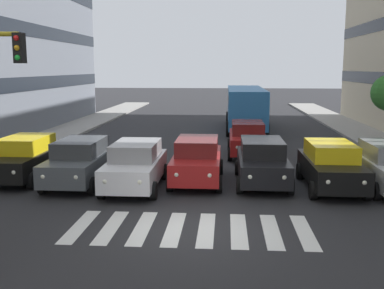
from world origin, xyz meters
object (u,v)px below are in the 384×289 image
at_px(car_2, 262,161).
at_px(car_1, 331,165).
at_px(bus_behind_traffic, 245,104).
at_px(car_3, 197,160).
at_px(car_4, 136,165).
at_px(car_6, 25,158).
at_px(car_5, 80,161).
at_px(car_row2_0, 248,138).

bearing_deg(car_2, car_1, 167.88).
distance_m(car_2, bus_behind_traffic, 16.04).
bearing_deg(car_2, car_3, -2.73).
relative_size(car_2, car_4, 1.00).
relative_size(car_6, bus_behind_traffic, 0.42).
relative_size(car_4, bus_behind_traffic, 0.42).
xyz_separation_m(car_4, car_5, (2.28, -0.51, 0.00)).
distance_m(car_3, car_6, 6.95).
bearing_deg(car_row2_0, car_6, 32.20).
xyz_separation_m(car_1, car_6, (11.96, -0.61, 0.00)).
relative_size(car_4, car_row2_0, 1.00).
distance_m(car_1, car_4, 7.26).
bearing_deg(car_6, car_2, 179.56).
bearing_deg(car_6, bus_behind_traffic, -120.73).
height_order(car_1, bus_behind_traffic, bus_behind_traffic).
relative_size(car_2, car_5, 1.00).
bearing_deg(car_4, bus_behind_traffic, -105.62).
distance_m(car_4, bus_behind_traffic, 17.68).
relative_size(car_3, car_5, 1.00).
height_order(car_row2_0, bus_behind_traffic, bus_behind_traffic).
xyz_separation_m(car_3, bus_behind_traffic, (-2.53, -15.89, 0.97)).
xyz_separation_m(car_1, bus_behind_traffic, (2.49, -16.54, 0.97)).
xyz_separation_m(car_row2_0, bus_behind_traffic, (-0.29, -10.15, 0.97)).
relative_size(car_4, car_5, 1.00).
xyz_separation_m(car_1, car_4, (7.24, 0.46, 0.00)).
relative_size(car_1, car_row2_0, 1.00).
relative_size(car_5, bus_behind_traffic, 0.42).
height_order(car_1, car_4, same).
height_order(car_2, car_5, same).
height_order(car_1, car_row2_0, same).
relative_size(car_2, bus_behind_traffic, 0.42).
height_order(car_4, car_6, same).
bearing_deg(car_5, car_6, -12.98).
bearing_deg(car_2, car_row2_0, -87.14).
bearing_deg(car_4, car_5, -12.56).
bearing_deg(car_3, car_row2_0, -111.29).
height_order(car_2, car_4, same).
xyz_separation_m(car_1, car_row2_0, (2.78, -6.39, 0.00)).
relative_size(car_1, car_4, 1.00).
bearing_deg(car_5, car_4, 167.44).
bearing_deg(car_2, car_6, -0.44).
distance_m(car_4, car_6, 4.84).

